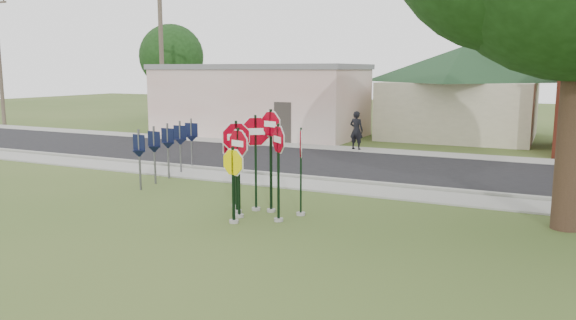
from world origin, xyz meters
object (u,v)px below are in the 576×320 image
at_px(stop_sign_left, 236,153).
at_px(utility_pole_near, 161,51).
at_px(stop_sign_yellow, 233,177).
at_px(pedestrian, 356,130).
at_px(stop_sign_center, 239,161).

bearing_deg(stop_sign_left, utility_pole_near, 133.95).
xyz_separation_m(stop_sign_left, utility_pole_near, (-13.36, 13.86, 3.31)).
relative_size(stop_sign_yellow, stop_sign_left, 0.78).
height_order(utility_pole_near, pedestrian, utility_pole_near).
bearing_deg(utility_pole_near, stop_sign_yellow, -46.95).
bearing_deg(stop_sign_yellow, stop_sign_left, 116.35).
relative_size(stop_sign_center, utility_pole_near, 0.26).
xyz_separation_m(stop_sign_center, utility_pole_near, (-13.67, 14.26, 3.44)).
bearing_deg(pedestrian, stop_sign_left, 101.88).
height_order(stop_sign_center, utility_pole_near, utility_pole_near).
bearing_deg(utility_pole_near, stop_sign_left, -46.05).
height_order(stop_sign_center, stop_sign_yellow, stop_sign_center).
height_order(stop_sign_yellow, utility_pole_near, utility_pole_near).
relative_size(stop_sign_yellow, pedestrian, 1.11).
distance_m(stop_sign_yellow, pedestrian, 13.87).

